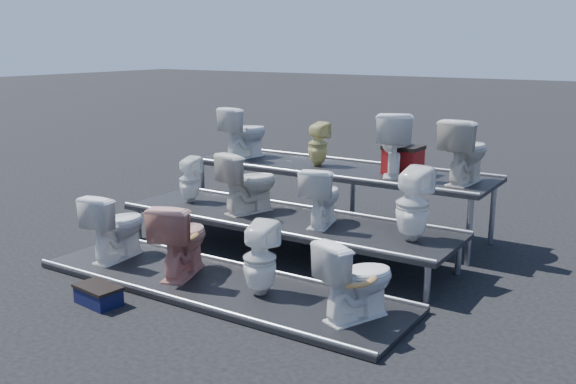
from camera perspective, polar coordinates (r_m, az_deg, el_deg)
The scene contains 18 objects.
ground at distance 7.83m, azimuth -0.25°, elevation -5.58°, with size 80.00×80.00×0.00m, color black.
tier_front at distance 6.84m, azimuth -6.24°, elevation -8.26°, with size 4.20×1.20×0.06m, color black.
tier_mid at distance 7.76m, azimuth -0.25°, elevation -3.97°, with size 4.20×1.20×0.46m, color black.
tier_back at distance 8.79m, azimuth 4.36°, elevation -0.61°, with size 4.20×1.20×0.86m, color black.
toilet_0 at distance 7.68m, azimuth -15.01°, elevation -2.89°, with size 0.44×0.77×0.79m, color white.
toilet_1 at distance 6.99m, azimuth -9.46°, elevation -4.06°, with size 0.46×0.80×0.82m, color tan.
toilet_2 at distance 6.39m, azimuth -2.51°, elevation -5.93°, with size 0.33×0.34×0.74m, color white.
toilet_3 at distance 5.87m, azimuth 6.13°, elevation -7.67°, with size 0.42×0.74×0.76m, color white.
toilet_4 at distance 8.51m, azimuth -8.75°, elevation 1.10°, with size 0.27×0.28×0.60m, color white.
toilet_5 at distance 7.90m, azimuth -3.50°, elevation 0.88°, with size 0.42×0.74×0.76m, color beige.
toilet_6 at distance 7.36m, azimuth 3.03°, elevation -0.34°, with size 0.38×0.67×0.68m, color white.
toilet_7 at distance 6.89m, azimuth 11.03°, elevation -1.07°, with size 0.35×0.36×0.79m, color white.
toilet_8 at distance 9.46m, azimuth -3.87°, elevation 5.34°, with size 0.42×0.73×0.75m, color white.
toilet_9 at distance 8.79m, azimuth 2.68°, elevation 4.27°, with size 0.27×0.28×0.60m, color #CAC279.
toilet_10 at distance 8.28m, azimuth 9.44°, elevation 4.30°, with size 0.45×0.80×0.81m, color white.
toilet_11 at distance 7.97m, azimuth 15.49°, elevation 3.55°, with size 0.44×0.77×0.78m, color beige.
red_crate at distance 8.38m, azimuth 10.16°, elevation 2.67°, with size 0.45×0.36×0.32m, color maroon.
step_stool at distance 6.66m, azimuth -16.49°, elevation -8.88°, with size 0.45×0.27×0.16m, color black.
Camera 1 is at (4.03, -6.22, 2.52)m, focal length 40.00 mm.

